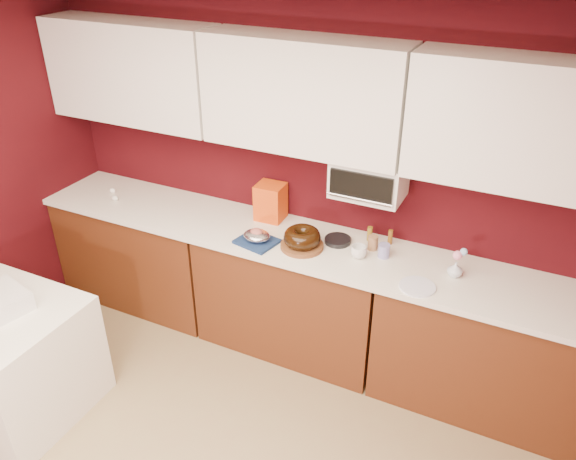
% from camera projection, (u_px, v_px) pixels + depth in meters
% --- Properties ---
extents(wall_back, '(4.00, 0.02, 2.50)m').
position_uv_depth(wall_back, '(313.00, 175.00, 3.88)').
color(wall_back, '#3B080C').
rests_on(wall_back, floor).
extents(base_cabinet_left, '(1.31, 0.58, 0.86)m').
position_uv_depth(base_cabinet_left, '(145.00, 252.00, 4.55)').
color(base_cabinet_left, '#542710').
rests_on(base_cabinet_left, floor).
extents(base_cabinet_center, '(1.31, 0.58, 0.86)m').
position_uv_depth(base_cabinet_center, '(293.00, 295.00, 4.04)').
color(base_cabinet_center, '#542710').
rests_on(base_cabinet_center, floor).
extents(base_cabinet_right, '(1.31, 0.58, 0.86)m').
position_uv_depth(base_cabinet_right, '(484.00, 349.00, 3.54)').
color(base_cabinet_right, '#542710').
rests_on(base_cabinet_right, floor).
extents(countertop, '(4.00, 0.62, 0.04)m').
position_uv_depth(countertop, '(293.00, 241.00, 3.82)').
color(countertop, silver).
rests_on(countertop, base_cabinet_center).
extents(upper_cabinet_left, '(1.31, 0.33, 0.70)m').
position_uv_depth(upper_cabinet_left, '(133.00, 72.00, 3.96)').
color(upper_cabinet_left, white).
rests_on(upper_cabinet_left, wall_back).
extents(upper_cabinet_center, '(1.31, 0.33, 0.70)m').
position_uv_depth(upper_cabinet_center, '(304.00, 95.00, 3.46)').
color(upper_cabinet_center, white).
rests_on(upper_cabinet_center, wall_back).
extents(upper_cabinet_right, '(1.31, 0.33, 0.70)m').
position_uv_depth(upper_cabinet_right, '(534.00, 126.00, 2.95)').
color(upper_cabinet_right, white).
rests_on(upper_cabinet_right, wall_back).
extents(toaster_oven, '(0.45, 0.30, 0.25)m').
position_uv_depth(toaster_oven, '(369.00, 178.00, 3.54)').
color(toaster_oven, white).
rests_on(toaster_oven, upper_cabinet_center).
extents(toaster_oven_door, '(0.40, 0.02, 0.18)m').
position_uv_depth(toaster_oven_door, '(361.00, 187.00, 3.41)').
color(toaster_oven_door, black).
rests_on(toaster_oven_door, toaster_oven).
extents(toaster_oven_handle, '(0.42, 0.02, 0.02)m').
position_uv_depth(toaster_oven_handle, '(359.00, 199.00, 3.44)').
color(toaster_oven_handle, silver).
rests_on(toaster_oven_handle, toaster_oven).
extents(dining_table, '(1.00, 0.80, 0.75)m').
position_uv_depth(dining_table, '(3.00, 357.00, 3.55)').
color(dining_table, silver).
rests_on(dining_table, floor).
extents(cake_base, '(0.36, 0.36, 0.03)m').
position_uv_depth(cake_base, '(302.00, 246.00, 3.70)').
color(cake_base, brown).
rests_on(cake_base, countertop).
extents(bundt_cake, '(0.25, 0.25, 0.10)m').
position_uv_depth(bundt_cake, '(302.00, 237.00, 3.67)').
color(bundt_cake, black).
rests_on(bundt_cake, cake_base).
extents(navy_towel, '(0.30, 0.26, 0.02)m').
position_uv_depth(navy_towel, '(257.00, 241.00, 3.76)').
color(navy_towel, navy).
rests_on(navy_towel, countertop).
extents(foil_ham_nest, '(0.21, 0.18, 0.07)m').
position_uv_depth(foil_ham_nest, '(257.00, 236.00, 3.74)').
color(foil_ham_nest, silver).
rests_on(foil_ham_nest, navy_towel).
extents(roasted_ham, '(0.10, 0.09, 0.06)m').
position_uv_depth(roasted_ham, '(257.00, 232.00, 3.73)').
color(roasted_ham, '#B55D52').
rests_on(roasted_ham, foil_ham_nest).
extents(pandoro_box, '(0.20, 0.18, 0.27)m').
position_uv_depth(pandoro_box, '(271.00, 202.00, 4.00)').
color(pandoro_box, red).
rests_on(pandoro_box, countertop).
extents(dark_pan, '(0.21, 0.21, 0.03)m').
position_uv_depth(dark_pan, '(338.00, 240.00, 3.76)').
color(dark_pan, black).
rests_on(dark_pan, countertop).
extents(coffee_mug, '(0.13, 0.13, 0.10)m').
position_uv_depth(coffee_mug, '(359.00, 251.00, 3.58)').
color(coffee_mug, white).
rests_on(coffee_mug, countertop).
extents(blue_jar, '(0.10, 0.10, 0.09)m').
position_uv_depth(blue_jar, '(384.00, 251.00, 3.59)').
color(blue_jar, navy).
rests_on(blue_jar, countertop).
extents(flower_vase, '(0.09, 0.09, 0.11)m').
position_uv_depth(flower_vase, '(455.00, 268.00, 3.39)').
color(flower_vase, silver).
rests_on(flower_vase, countertop).
extents(flower_pink, '(0.06, 0.06, 0.06)m').
position_uv_depth(flower_pink, '(458.00, 255.00, 3.35)').
color(flower_pink, pink).
rests_on(flower_pink, flower_vase).
extents(flower_blue, '(0.05, 0.05, 0.05)m').
position_uv_depth(flower_blue, '(464.00, 252.00, 3.34)').
color(flower_blue, '#8FBDE6').
rests_on(flower_blue, flower_vase).
extents(china_plate, '(0.25, 0.25, 0.01)m').
position_uv_depth(china_plate, '(417.00, 287.00, 3.31)').
color(china_plate, white).
rests_on(china_plate, countertop).
extents(amber_bottle, '(0.04, 0.04, 0.10)m').
position_uv_depth(amber_bottle, '(370.00, 234.00, 3.77)').
color(amber_bottle, olive).
rests_on(amber_bottle, countertop).
extents(paper_cup, '(0.07, 0.07, 0.10)m').
position_uv_depth(paper_cup, '(373.00, 243.00, 3.67)').
color(paper_cup, '#926642').
rests_on(paper_cup, countertop).
extents(egg_left, '(0.06, 0.05, 0.04)m').
position_uv_depth(egg_left, '(115.00, 198.00, 4.30)').
color(egg_left, silver).
rests_on(egg_left, countertop).
extents(egg_right, '(0.06, 0.05, 0.04)m').
position_uv_depth(egg_right, '(113.00, 191.00, 4.43)').
color(egg_right, white).
rests_on(egg_right, countertop).
extents(newspaper_stack, '(0.38, 0.34, 0.11)m').
position_uv_depth(newspaper_stack, '(0.00, 301.00, 3.35)').
color(newspaper_stack, silver).
rests_on(newspaper_stack, dining_table).
extents(amber_bottle_tall, '(0.04, 0.04, 0.11)m').
position_uv_depth(amber_bottle_tall, '(390.00, 237.00, 3.73)').
color(amber_bottle_tall, brown).
rests_on(amber_bottle_tall, countertop).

